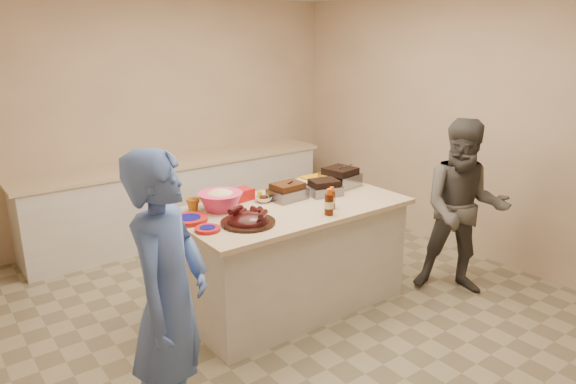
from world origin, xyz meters
TOP-DOWN VIEW (x-y plane):
  - room at (0.00, 0.00)m, footprint 4.50×5.00m
  - back_counter at (0.00, 2.20)m, footprint 3.60×0.64m
  - island at (0.02, 0.10)m, footprint 1.93×1.03m
  - rib_platter at (-0.52, -0.06)m, footprint 0.46×0.46m
  - pulled_pork_tray at (0.09, 0.25)m, footprint 0.32×0.25m
  - brisket_tray at (0.42, 0.16)m, footprint 0.32×0.29m
  - roasting_pan at (0.72, 0.28)m, footprint 0.34×0.34m
  - coleslaw_bowl at (-0.52, 0.34)m, footprint 0.36×0.36m
  - sausage_plate at (0.14, 0.34)m, footprint 0.31×0.31m
  - mac_cheese_dish at (0.59, 0.43)m, footprint 0.33×0.25m
  - bbq_bottle_a at (0.10, -0.27)m, footprint 0.07×0.07m
  - bbq_bottle_b at (0.22, -0.17)m, footprint 0.06×0.06m
  - mustard_bottle at (-0.13, 0.36)m, footprint 0.04×0.04m
  - sauce_bowl at (-0.12, 0.31)m, footprint 0.15×0.05m
  - plate_stack_large at (-0.84, 0.25)m, footprint 0.28×0.28m
  - plate_stack_small at (-0.83, -0.01)m, footprint 0.19×0.19m
  - plastic_cup at (-0.70, 0.46)m, footprint 0.11×0.10m
  - basket_stack at (-0.25, 0.47)m, footprint 0.21×0.17m
  - guest_gray at (1.38, -0.61)m, footprint 1.70×1.62m

SIDE VIEW (x-z plane):
  - room at x=0.00m, z-range -1.35..1.35m
  - island at x=0.02m, z-range -0.46..0.46m
  - guest_gray at x=1.38m, z-range -0.30..0.30m
  - back_counter at x=0.00m, z-range 0.00..0.90m
  - rib_platter at x=-0.52m, z-range 0.83..0.99m
  - pulled_pork_tray at x=0.09m, z-range 0.86..0.96m
  - brisket_tray at x=0.42m, z-range 0.87..0.95m
  - roasting_pan at x=0.72m, z-range 0.85..0.97m
  - coleslaw_bowl at x=-0.52m, z-range 0.79..1.03m
  - sausage_plate at x=0.14m, z-range 0.89..0.93m
  - mac_cheese_dish at x=0.59m, z-range 0.87..0.95m
  - bbq_bottle_a at x=0.10m, z-range 0.80..1.02m
  - bbq_bottle_b at x=0.22m, z-range 0.82..1.00m
  - mustard_bottle at x=-0.13m, z-range 0.86..0.96m
  - sauce_bowl at x=-0.12m, z-range 0.84..0.98m
  - plate_stack_large at x=-0.84m, z-range 0.89..0.93m
  - plate_stack_small at x=-0.83m, z-range 0.90..0.92m
  - plastic_cup at x=-0.70m, z-range 0.86..0.97m
  - basket_stack at x=-0.25m, z-range 0.86..0.96m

